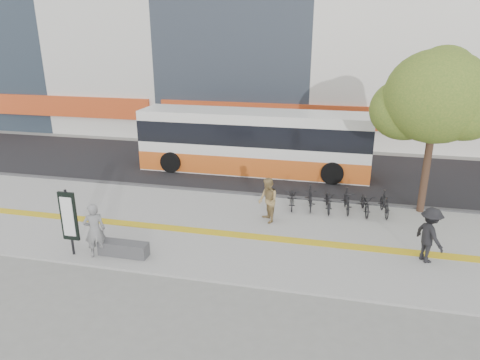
% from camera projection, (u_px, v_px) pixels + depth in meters
% --- Properties ---
extents(ground, '(120.00, 120.00, 0.00)m').
position_uv_depth(ground, '(213.00, 248.00, 14.21)').
color(ground, slate).
rests_on(ground, ground).
extents(sidewalk, '(40.00, 7.00, 0.08)m').
position_uv_depth(sidewalk, '(225.00, 228.00, 15.57)').
color(sidewalk, slate).
rests_on(sidewalk, ground).
extents(tactile_strip, '(40.00, 0.45, 0.01)m').
position_uv_depth(tactile_strip, '(221.00, 233.00, 15.10)').
color(tactile_strip, gold).
rests_on(tactile_strip, sidewalk).
extents(street, '(40.00, 8.00, 0.06)m').
position_uv_depth(street, '(261.00, 168.00, 22.49)').
color(street, black).
rests_on(street, ground).
extents(curb, '(40.00, 0.25, 0.14)m').
position_uv_depth(curb, '(245.00, 194.00, 18.79)').
color(curb, '#3C3C3F').
rests_on(curb, ground).
extents(bench, '(1.60, 0.45, 0.45)m').
position_uv_depth(bench, '(124.00, 249.00, 13.55)').
color(bench, '#3C3C3F').
rests_on(bench, sidewalk).
extents(signboard, '(0.55, 0.10, 2.20)m').
position_uv_depth(signboard, '(69.00, 217.00, 13.26)').
color(signboard, black).
rests_on(signboard, sidewalk).
extents(street_tree, '(4.40, 3.80, 6.31)m').
position_uv_depth(street_tree, '(435.00, 98.00, 15.66)').
color(street_tree, '#3E271C').
rests_on(street_tree, sidewalk).
extents(bus, '(11.49, 2.72, 3.06)m').
position_uv_depth(bus, '(253.00, 143.00, 21.62)').
color(bus, silver).
rests_on(bus, street).
extents(bicycle_row, '(4.23, 1.64, 0.93)m').
position_uv_depth(bicycle_row, '(337.00, 200.00, 16.89)').
color(bicycle_row, black).
rests_on(bicycle_row, sidewalk).
extents(seated_woman, '(0.78, 0.71, 1.78)m').
position_uv_depth(seated_woman, '(95.00, 230.00, 13.29)').
color(seated_woman, black).
rests_on(seated_woman, sidewalk).
extents(pedestrian_tan, '(0.97, 1.04, 1.70)m').
position_uv_depth(pedestrian_tan, '(268.00, 200.00, 15.77)').
color(pedestrian_tan, '#9A7E4E').
rests_on(pedestrian_tan, sidewalk).
extents(pedestrian_dark, '(1.11, 1.31, 1.76)m').
position_uv_depth(pedestrian_dark, '(430.00, 235.00, 13.00)').
color(pedestrian_dark, black).
rests_on(pedestrian_dark, sidewalk).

